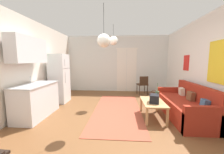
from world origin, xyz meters
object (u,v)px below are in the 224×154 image
(couch, at_px, (186,106))
(pendant_lamp_far, at_px, (113,41))
(pendant_lamp_near, at_px, (104,41))
(coffee_table, at_px, (153,103))
(handbag, at_px, (154,98))
(refrigerator, at_px, (59,78))
(accent_chair, at_px, (143,84))
(bamboo_vase, at_px, (157,96))

(couch, bearing_deg, pendant_lamp_far, 154.25)
(pendant_lamp_far, bearing_deg, couch, -25.75)
(pendant_lamp_near, relative_size, pendant_lamp_far, 1.35)
(pendant_lamp_far, bearing_deg, coffee_table, -44.89)
(handbag, xyz_separation_m, refrigerator, (-3.04, 1.27, 0.31))
(couch, height_order, pendant_lamp_far, pendant_lamp_far)
(refrigerator, relative_size, accent_chair, 2.07)
(coffee_table, xyz_separation_m, pendant_lamp_far, (-1.10, 1.10, 1.77))
(handbag, relative_size, accent_chair, 0.41)
(couch, relative_size, bamboo_vase, 4.25)
(pendant_lamp_far, bearing_deg, handbag, -47.69)
(coffee_table, distance_m, handbag, 0.20)
(bamboo_vase, relative_size, handbag, 1.34)
(couch, bearing_deg, refrigerator, 165.44)
(couch, distance_m, handbag, 0.97)
(pendant_lamp_near, bearing_deg, refrigerator, 138.02)
(handbag, height_order, refrigerator, refrigerator)
(pendant_lamp_near, bearing_deg, coffee_table, 22.35)
(coffee_table, xyz_separation_m, accent_chair, (0.12, 2.39, 0.10))
(couch, relative_size, pendant_lamp_near, 2.13)
(handbag, bearing_deg, pendant_lamp_near, -162.41)
(accent_chair, bearing_deg, bamboo_vase, 78.46)
(bamboo_vase, relative_size, pendant_lamp_near, 0.50)
(pendant_lamp_near, bearing_deg, handbag, 17.59)
(bamboo_vase, xyz_separation_m, handbag, (-0.13, -0.22, -0.02))
(refrigerator, distance_m, pendant_lamp_far, 2.34)
(coffee_table, height_order, pendant_lamp_far, pendant_lamp_far)
(couch, relative_size, accent_chair, 2.34)
(bamboo_vase, xyz_separation_m, refrigerator, (-3.18, 1.05, 0.29))
(couch, relative_size, coffee_table, 2.03)
(refrigerator, xyz_separation_m, pendant_lamp_near, (1.84, -1.65, 1.06))
(accent_chair, xyz_separation_m, pendant_lamp_far, (-1.22, -1.30, 1.67))
(bamboo_vase, height_order, pendant_lamp_near, pendant_lamp_near)
(refrigerator, height_order, accent_chair, refrigerator)
(bamboo_vase, distance_m, refrigerator, 3.36)
(coffee_table, height_order, pendant_lamp_near, pendant_lamp_near)
(bamboo_vase, bearing_deg, couch, 1.85)
(pendant_lamp_far, bearing_deg, accent_chair, 46.74)
(pendant_lamp_near, bearing_deg, accent_chair, 65.37)
(handbag, relative_size, refrigerator, 0.20)
(couch, bearing_deg, accent_chair, 109.14)
(pendant_lamp_near, height_order, pendant_lamp_far, same)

